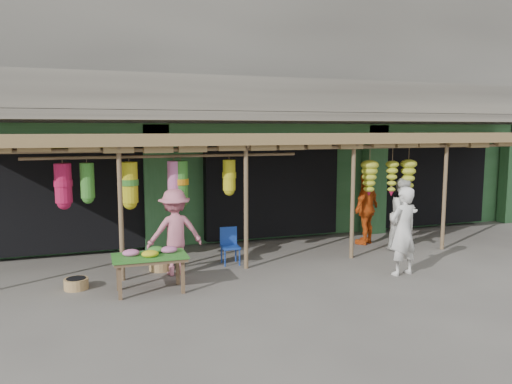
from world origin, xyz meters
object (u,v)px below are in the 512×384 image
object	(u,v)px
person_right	(404,214)
person_vendor	(366,208)
person_front	(403,231)
flower_table	(150,257)
blue_chair	(230,243)
person_shopper	(175,232)

from	to	relation	value
person_right	person_vendor	distance (m)	1.00
person_front	person_vendor	distance (m)	2.71
flower_table	blue_chair	size ratio (longest dim) A/B	1.67
person_right	person_front	bearing A→B (deg)	-139.22
person_front	person_shopper	size ratio (longest dim) A/B	1.03
person_vendor	person_shopper	bearing A→B (deg)	-19.94
flower_table	person_vendor	size ratio (longest dim) A/B	0.72
blue_chair	person_shopper	bearing A→B (deg)	-159.12
flower_table	person_front	bearing A→B (deg)	-6.08
flower_table	person_right	distance (m)	6.25
flower_table	person_front	world-z (taller)	person_front
blue_chair	person_right	distance (m)	4.31
flower_table	person_front	size ratio (longest dim) A/B	0.74
blue_chair	flower_table	bearing A→B (deg)	-141.85
person_front	person_vendor	world-z (taller)	person_vendor
blue_chair	person_front	xyz separation A→B (m)	(3.01, -1.95, 0.44)
blue_chair	person_right	world-z (taller)	person_right
flower_table	person_vendor	bearing A→B (deg)	20.42
blue_chair	person_front	distance (m)	3.61
flower_table	person_shopper	distance (m)	1.13
person_vendor	person_shopper	world-z (taller)	person_vendor
blue_chair	person_right	bearing A→B (deg)	-0.36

